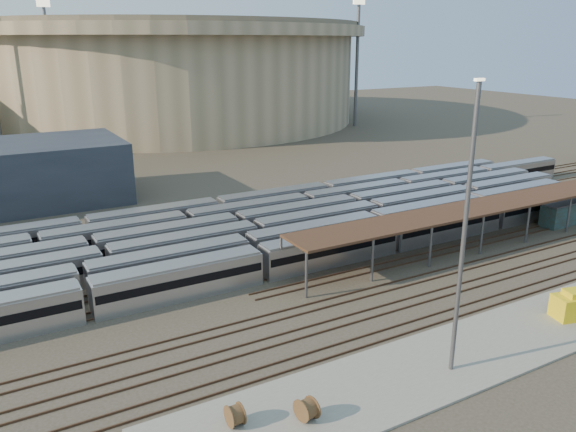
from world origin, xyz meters
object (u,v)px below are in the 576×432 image
at_px(teal_boxcar, 574,211).
at_px(yellow_equipment, 572,307).
at_px(cable_reel_west, 307,409).
at_px(cable_reel_east, 235,415).
at_px(yard_light_pole, 464,234).

distance_m(teal_boxcar, yellow_equipment, 34.43).
relative_size(cable_reel_west, cable_reel_east, 1.05).
height_order(cable_reel_west, yard_light_pole, yard_light_pole).
bearing_deg(cable_reel_west, yellow_equipment, 0.97).
height_order(teal_boxcar, cable_reel_east, teal_boxcar).
relative_size(yard_light_pole, yellow_equipment, 6.38).
bearing_deg(cable_reel_west, yard_light_pole, -1.33).
bearing_deg(cable_reel_east, cable_reel_west, -22.77).
relative_size(teal_boxcar, yellow_equipment, 3.69).
height_order(cable_reel_east, yellow_equipment, yellow_equipment).
height_order(cable_reel_west, cable_reel_east, cable_reel_west).
relative_size(teal_boxcar, yard_light_pole, 0.58).
distance_m(teal_boxcar, cable_reel_east, 65.83).
bearing_deg(cable_reel_west, teal_boxcar, 18.70).
height_order(yard_light_pole, yellow_equipment, yard_light_pole).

